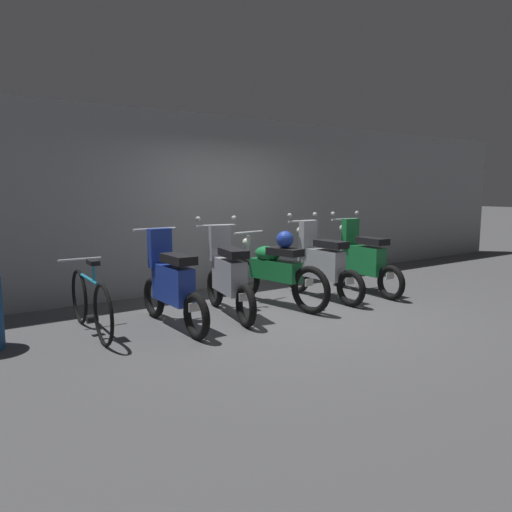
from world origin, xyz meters
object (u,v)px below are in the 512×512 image
Objects in this scene: motorbike_slot_2 at (275,269)px; bicycle at (90,303)px; motorbike_slot_1 at (228,276)px; motorbike_slot_3 at (321,264)px; motorbike_slot_4 at (363,260)px; motorbike_slot_0 at (171,284)px.

motorbike_slot_2 is 2.57m from bicycle.
motorbike_slot_1 is at bearing -6.31° from bicycle.
motorbike_slot_4 is (0.84, -0.06, 0.00)m from motorbike_slot_3.
bicycle is (-3.40, 0.18, -0.17)m from motorbike_slot_3.
motorbike_slot_2 is at bearing 176.04° from motorbike_slot_4.
motorbike_slot_4 is (2.50, -0.04, 0.00)m from motorbike_slot_1.
motorbike_slot_1 is 0.99× the size of motorbike_slot_4.
motorbike_slot_3 is at bearing 175.96° from motorbike_slot_4.
bicycle is (-1.73, 0.19, -0.17)m from motorbike_slot_1.
motorbike_slot_4 is 0.97× the size of bicycle.
motorbike_slot_1 and motorbike_slot_4 have the same top height.
motorbike_slot_1 is (0.84, 0.08, 0.00)m from motorbike_slot_0.
motorbike_slot_1 is at bearing 179.02° from motorbike_slot_4.
motorbike_slot_4 reaches higher than motorbike_slot_0.
motorbike_slot_4 is (1.68, -0.12, 0.00)m from motorbike_slot_2.
motorbike_slot_1 is 0.83m from motorbike_slot_2.
motorbike_slot_2 is at bearing 5.23° from motorbike_slot_0.
motorbike_slot_2 is 1.15× the size of motorbike_slot_4.
motorbike_slot_4 is (3.35, 0.04, 0.00)m from motorbike_slot_0.
motorbike_slot_1 and motorbike_slot_3 have the same top height.
motorbike_slot_2 is 1.15× the size of motorbike_slot_3.
motorbike_slot_1 is 0.96× the size of bicycle.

